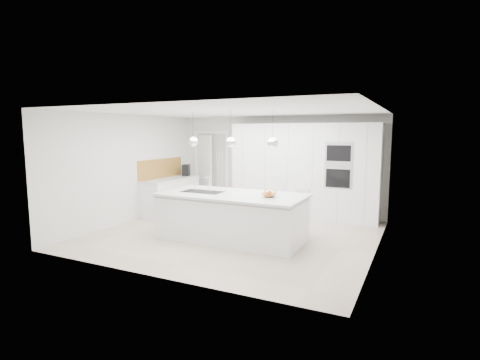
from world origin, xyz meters
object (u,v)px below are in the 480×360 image
at_px(fruit_bowl, 269,195).
at_px(bar_stool_right, 300,213).
at_px(espresso_machine, 186,170).
at_px(bar_stool_left, 274,203).
at_px(island_base, 231,218).

xyz_separation_m(fruit_bowl, bar_stool_right, (0.36, 0.79, -0.45)).
bearing_deg(espresso_machine, bar_stool_left, -45.31).
bearing_deg(bar_stool_right, espresso_machine, 163.38).
height_order(bar_stool_left, bar_stool_right, bar_stool_left).
height_order(espresso_machine, bar_stool_left, espresso_machine).
distance_m(fruit_bowl, espresso_machine, 3.97).
height_order(fruit_bowl, bar_stool_left, bar_stool_left).
distance_m(espresso_machine, bar_stool_left, 3.31).
relative_size(fruit_bowl, bar_stool_right, 0.29).
bearing_deg(island_base, espresso_machine, 138.99).
bearing_deg(bar_stool_right, fruit_bowl, -110.24).
bearing_deg(bar_stool_left, bar_stool_right, -39.34).
distance_m(fruit_bowl, bar_stool_right, 0.98).
relative_size(fruit_bowl, espresso_machine, 0.89).
distance_m(island_base, espresso_machine, 3.41).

